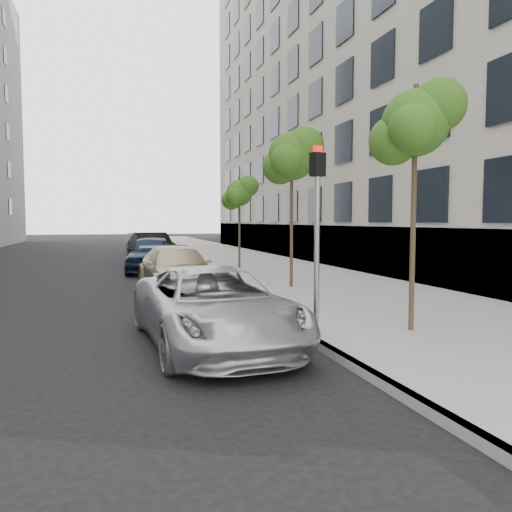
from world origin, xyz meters
name	(u,v)px	position (x,y,z in m)	size (l,w,h in m)	color
ground	(277,375)	(0.00, 0.00, 0.00)	(160.00, 160.00, 0.00)	black
sidewalk	(218,255)	(4.30, 24.00, 0.07)	(6.40, 72.00, 0.14)	gray
curb	(168,256)	(1.18, 24.00, 0.07)	(0.15, 72.00, 0.14)	#9E9B93
brown_tower	(332,10)	(24.00, 50.00, 27.50)	(20.00, 20.00, 55.00)	#3C2D20
tree_near	(417,123)	(3.23, 1.50, 4.01)	(1.61, 1.41, 4.67)	#38281C
tree_mid	(293,156)	(3.23, 8.00, 4.20)	(1.80, 1.60, 4.95)	#38281C
tree_far	(240,193)	(3.23, 14.50, 3.41)	(1.54, 1.34, 4.03)	#38281C
signal_pole	(317,219)	(1.30, 1.62, 2.25)	(0.28, 0.24, 3.39)	#939699
minivan	(214,307)	(-0.53, 1.92, 0.69)	(2.29, 4.98, 1.38)	#BBBDC0
suv	(177,270)	(-0.29, 8.77, 0.70)	(1.96, 4.83, 1.40)	tan
sedan_blue	(151,254)	(-0.56, 15.19, 0.79)	(1.86, 4.62, 1.57)	black
sedan_black	(152,247)	(-0.10, 20.50, 0.79)	(1.67, 4.79, 1.58)	black
sedan_rear	(145,244)	(-0.10, 25.98, 0.72)	(2.02, 4.97, 1.44)	#9D9FA5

